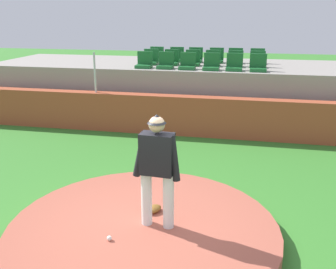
{
  "coord_description": "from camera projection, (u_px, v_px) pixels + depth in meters",
  "views": [
    {
      "loc": [
        1.47,
        -5.13,
        3.44
      ],
      "look_at": [
        0.0,
        1.93,
        1.13
      ],
      "focal_mm": 40.99,
      "sensor_mm": 36.0,
      "label": 1
    }
  ],
  "objects": [
    {
      "name": "baseball",
      "position": [
        109.0,
        238.0,
        5.63
      ],
      "size": [
        0.07,
        0.07,
        0.07
      ],
      "primitive_type": "sphere",
      "color": "white",
      "rests_on": "pitchers_mound"
    },
    {
      "name": "stadium_chair_16",
      "position": [
        235.0,
        58.0,
        13.16
      ],
      "size": [
        0.48,
        0.44,
        0.5
      ],
      "rotation": [
        0.0,
        0.0,
        3.14
      ],
      "color": "#1C612C",
      "rests_on": "bleacher_platform"
    },
    {
      "name": "stadium_chair_9",
      "position": [
        213.0,
        61.0,
        12.45
      ],
      "size": [
        0.48,
        0.44,
        0.5
      ],
      "rotation": [
        0.0,
        0.0,
        3.14
      ],
      "color": "#1C612C",
      "rests_on": "bleacher_platform"
    },
    {
      "name": "stadium_chair_2",
      "position": [
        188.0,
        64.0,
        11.75
      ],
      "size": [
        0.48,
        0.44,
        0.5
      ],
      "rotation": [
        0.0,
        0.0,
        3.14
      ],
      "color": "#1C612C",
      "rests_on": "bleacher_platform"
    },
    {
      "name": "pitchers_mound",
      "position": [
        143.0,
        232.0,
        6.09
      ],
      "size": [
        4.28,
        4.28,
        0.23
      ],
      "primitive_type": "cylinder",
      "color": "#A55240",
      "rests_on": "ground_plane"
    },
    {
      "name": "stadium_chair_17",
      "position": [
        257.0,
        59.0,
        13.03
      ],
      "size": [
        0.48,
        0.44,
        0.5
      ],
      "rotation": [
        0.0,
        0.0,
        3.14
      ],
      "color": "#1C612C",
      "rests_on": "bleacher_platform"
    },
    {
      "name": "stadium_chair_7",
      "position": [
        171.0,
        60.0,
        12.7
      ],
      "size": [
        0.48,
        0.44,
        0.5
      ],
      "rotation": [
        0.0,
        0.0,
        3.14
      ],
      "color": "#1C612C",
      "rests_on": "bleacher_platform"
    },
    {
      "name": "fence_post_left",
      "position": [
        95.0,
        72.0,
        11.3
      ],
      "size": [
        0.06,
        0.06,
        1.19
      ],
      "primitive_type": "cylinder",
      "color": "silver",
      "rests_on": "brick_barrier"
    },
    {
      "name": "stadium_chair_14",
      "position": [
        195.0,
        58.0,
        13.42
      ],
      "size": [
        0.48,
        0.44,
        0.5
      ],
      "rotation": [
        0.0,
        0.0,
        3.14
      ],
      "color": "#1C612C",
      "rests_on": "bleacher_platform"
    },
    {
      "name": "stadium_chair_8",
      "position": [
        193.0,
        61.0,
        12.56
      ],
      "size": [
        0.48,
        0.44,
        0.5
      ],
      "rotation": [
        0.0,
        0.0,
        3.14
      ],
      "color": "#1C612C",
      "rests_on": "bleacher_platform"
    },
    {
      "name": "stadium_chair_12",
      "position": [
        156.0,
        57.0,
        13.67
      ],
      "size": [
        0.48,
        0.44,
        0.5
      ],
      "rotation": [
        0.0,
        0.0,
        3.14
      ],
      "color": "#1C612C",
      "rests_on": "bleacher_platform"
    },
    {
      "name": "stadium_chair_6",
      "position": [
        151.0,
        60.0,
        12.83
      ],
      "size": [
        0.48,
        0.44,
        0.5
      ],
      "rotation": [
        0.0,
        0.0,
        3.14
      ],
      "color": "#1C612C",
      "rests_on": "bleacher_platform"
    },
    {
      "name": "stadium_chair_1",
      "position": [
        166.0,
        63.0,
        11.9
      ],
      "size": [
        0.48,
        0.44,
        0.5
      ],
      "rotation": [
        0.0,
        0.0,
        3.14
      ],
      "color": "#1C612C",
      "rests_on": "bleacher_platform"
    },
    {
      "name": "stadium_chair_5",
      "position": [
        258.0,
        66.0,
        11.35
      ],
      "size": [
        0.48,
        0.44,
        0.5
      ],
      "rotation": [
        0.0,
        0.0,
        3.14
      ],
      "color": "#1C612C",
      "rests_on": "bleacher_platform"
    },
    {
      "name": "stadium_chair_10",
      "position": [
        235.0,
        62.0,
        12.29
      ],
      "size": [
        0.48,
        0.44,
        0.5
      ],
      "rotation": [
        0.0,
        0.0,
        3.14
      ],
      "color": "#1C612C",
      "rests_on": "bleacher_platform"
    },
    {
      "name": "ground_plane",
      "position": [
        143.0,
        238.0,
        6.12
      ],
      "size": [
        60.0,
        60.0,
        0.0
      ],
      "primitive_type": "plane",
      "color": "#357A2A"
    },
    {
      "name": "stadium_chair_13",
      "position": [
        177.0,
        57.0,
        13.53
      ],
      "size": [
        0.48,
        0.44,
        0.5
      ],
      "rotation": [
        0.0,
        0.0,
        3.14
      ],
      "color": "#1C612C",
      "rests_on": "bleacher_platform"
    },
    {
      "name": "stadium_chair_0",
      "position": [
        144.0,
        63.0,
        12.04
      ],
      "size": [
        0.48,
        0.44,
        0.5
      ],
      "rotation": [
        0.0,
        0.0,
        3.14
      ],
      "color": "#1C612C",
      "rests_on": "bleacher_platform"
    },
    {
      "name": "stadium_chair_11",
      "position": [
        257.0,
        62.0,
        12.15
      ],
      "size": [
        0.48,
        0.44,
        0.5
      ],
      "rotation": [
        0.0,
        0.0,
        3.14
      ],
      "color": "#1C612C",
      "rests_on": "bleacher_platform"
    },
    {
      "name": "pitcher",
      "position": [
        157.0,
        163.0,
        5.74
      ],
      "size": [
        0.76,
        0.3,
        1.81
      ],
      "rotation": [
        0.0,
        0.0,
        -0.08
      ],
      "color": "silver",
      "rests_on": "pitchers_mound"
    },
    {
      "name": "brick_barrier",
      "position": [
        193.0,
        116.0,
        11.09
      ],
      "size": [
        15.68,
        0.4,
        1.15
      ],
      "primitive_type": "cube",
      "color": "#A4482C",
      "rests_on": "ground_plane"
    },
    {
      "name": "stadium_chair_3",
      "position": [
        211.0,
        65.0,
        11.59
      ],
      "size": [
        0.48,
        0.44,
        0.5
      ],
      "rotation": [
        0.0,
        0.0,
        3.14
      ],
      "color": "#1C612C",
      "rests_on": "bleacher_platform"
    },
    {
      "name": "fielding_glove",
      "position": [
        154.0,
        209.0,
        6.44
      ],
      "size": [
        0.32,
        0.36,
        0.11
      ],
      "primitive_type": "ellipsoid",
      "rotation": [
        0.0,
        0.0,
        4.2
      ],
      "color": "brown",
      "rests_on": "pitchers_mound"
    },
    {
      "name": "stadium_chair_4",
      "position": [
        234.0,
        65.0,
        11.49
      ],
      "size": [
        0.48,
        0.44,
        0.5
      ],
      "rotation": [
        0.0,
        0.0,
        3.14
      ],
      "color": "#1C612C",
      "rests_on": "bleacher_platform"
    },
    {
      "name": "bleacher_platform",
      "position": [
        203.0,
        90.0,
        13.24
      ],
      "size": [
        14.38,
        3.73,
        1.77
      ],
      "primitive_type": "cube",
      "color": "gray",
      "rests_on": "ground_plane"
    },
    {
      "name": "stadium_chair_15",
      "position": [
        216.0,
        58.0,
        13.28
      ],
      "size": [
        0.48,
        0.44,
        0.5
      ],
      "rotation": [
        0.0,
        0.0,
        3.14
      ],
      "color": "#1C612C",
      "rests_on": "bleacher_platform"
    }
  ]
}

